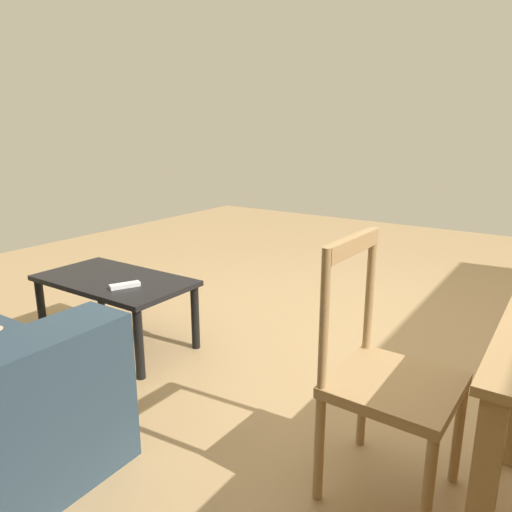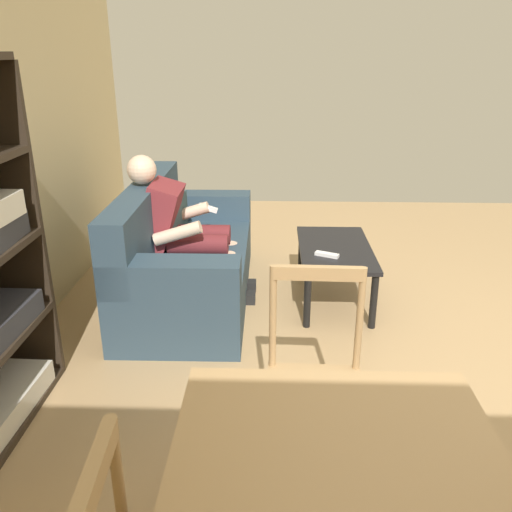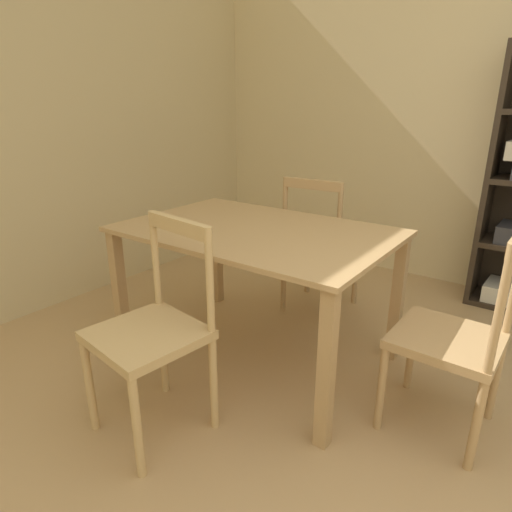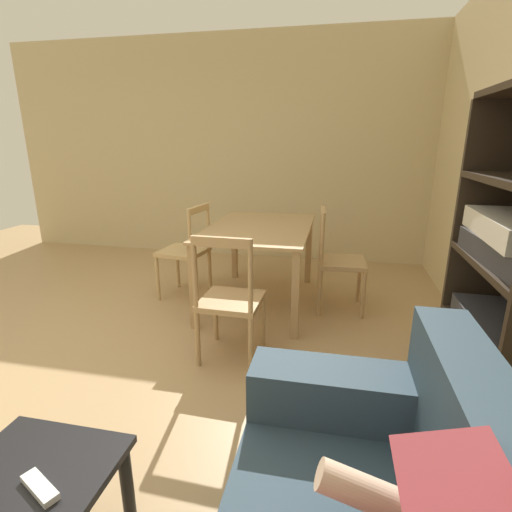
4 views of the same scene
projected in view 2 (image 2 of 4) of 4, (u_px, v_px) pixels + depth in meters
The scene contains 6 objects.
ground_plane at pixel (482, 408), 2.83m from camera, with size 8.28×8.28×0.00m, color tan.
couch at pixel (182, 258), 4.00m from camera, with size 1.85×0.87×0.88m.
person_lounging at pixel (179, 227), 3.92m from camera, with size 0.59×0.92×1.10m.
coffee_table at pixel (335, 254), 3.94m from camera, with size 0.97×0.53×0.43m.
tv_remote at pixel (327, 255), 3.73m from camera, with size 0.05×0.17×0.02m, color white.
dining_chair_facing_couch at pixel (315, 387), 2.25m from camera, with size 0.43×0.43×0.94m.
Camera 2 is at (-2.38, 1.14, 1.79)m, focal length 36.90 mm.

